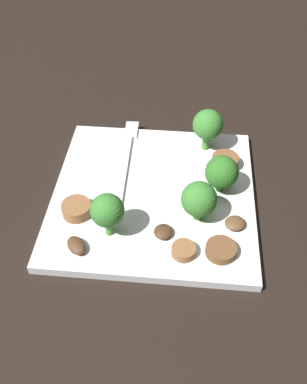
{
  "coord_description": "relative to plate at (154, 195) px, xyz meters",
  "views": [
    {
      "loc": [
        -0.36,
        -0.03,
        0.39
      ],
      "look_at": [
        0.0,
        0.0,
        0.01
      ],
      "focal_mm": 40.28,
      "sensor_mm": 36.0,
      "label": 1
    }
  ],
  "objects": [
    {
      "name": "ground_plane",
      "position": [
        0.0,
        0.0,
        -0.01
      ],
      "size": [
        1.4,
        1.4,
        0.0
      ],
      "primitive_type": "plane",
      "color": "black"
    },
    {
      "name": "plate",
      "position": [
        0.0,
        0.0,
        0.0
      ],
      "size": [
        0.24,
        0.24,
        0.01
      ],
      "primitive_type": "cube",
      "color": "white",
      "rests_on": "ground_plane"
    },
    {
      "name": "fork",
      "position": [
        0.06,
        0.04,
        0.01
      ],
      "size": [
        0.18,
        0.02,
        0.0
      ],
      "rotation": [
        0.0,
        0.0,
        0.03
      ],
      "color": "silver",
      "rests_on": "plate"
    },
    {
      "name": "broccoli_floret_0",
      "position": [
        -0.07,
        0.04,
        0.04
      ],
      "size": [
        0.04,
        0.04,
        0.06
      ],
      "color": "#408630",
      "rests_on": "plate"
    },
    {
      "name": "broccoli_floret_1",
      "position": [
        0.01,
        -0.08,
        0.03
      ],
      "size": [
        0.04,
        0.04,
        0.05
      ],
      "color": "#347525",
      "rests_on": "plate"
    },
    {
      "name": "broccoli_floret_2",
      "position": [
        -0.04,
        -0.05,
        0.04
      ],
      "size": [
        0.04,
        0.04,
        0.05
      ],
      "color": "#408630",
      "rests_on": "plate"
    },
    {
      "name": "broccoli_floret_3",
      "position": [
        0.09,
        -0.06,
        0.04
      ],
      "size": [
        0.04,
        0.04,
        0.06
      ],
      "color": "#408630",
      "rests_on": "plate"
    },
    {
      "name": "sausage_slice_0",
      "position": [
        -0.09,
        -0.04,
        0.01
      ],
      "size": [
        0.04,
        0.04,
        0.01
      ],
      "primitive_type": "cylinder",
      "rotation": [
        0.0,
        0.0,
        1.04
      ],
      "color": "brown",
      "rests_on": "plate"
    },
    {
      "name": "sausage_slice_1",
      "position": [
        -0.08,
        -0.08,
        0.01
      ],
      "size": [
        0.04,
        0.04,
        0.01
      ],
      "primitive_type": "cylinder",
      "rotation": [
        0.0,
        0.0,
        1.41
      ],
      "color": "brown",
      "rests_on": "plate"
    },
    {
      "name": "sausage_slice_2",
      "position": [
        -0.04,
        0.09,
        0.01
      ],
      "size": [
        0.05,
        0.05,
        0.01
      ],
      "primitive_type": "cylinder",
      "rotation": [
        0.0,
        0.0,
        2.11
      ],
      "color": "brown",
      "rests_on": "plate"
    },
    {
      "name": "sausage_slice_3",
      "position": [
        0.05,
        -0.09,
        0.01
      ],
      "size": [
        0.04,
        0.04,
        0.02
      ],
      "primitive_type": "cylinder",
      "rotation": [
        0.0,
        0.0,
        2.84
      ],
      "color": "brown",
      "rests_on": "plate"
    },
    {
      "name": "mushroom_0",
      "position": [
        -0.06,
        -0.02,
        0.01
      ],
      "size": [
        0.02,
        0.02,
        0.01
      ],
      "primitive_type": "ellipsoid",
      "rotation": [
        0.0,
        0.0,
        6.19
      ],
      "color": "#422B19",
      "rests_on": "plate"
    },
    {
      "name": "mushroom_1",
      "position": [
        -0.09,
        0.07,
        0.01
      ],
      "size": [
        0.03,
        0.03,
        0.01
      ],
      "primitive_type": "ellipsoid",
      "rotation": [
        0.0,
        0.0,
        3.82
      ],
      "color": "#4C331E",
      "rests_on": "plate"
    },
    {
      "name": "mushroom_3",
      "position": [
        -0.04,
        -0.1,
        0.01
      ],
      "size": [
        0.03,
        0.03,
        0.01
      ],
      "primitive_type": "ellipsoid",
      "rotation": [
        0.0,
        0.0,
        5.13
      ],
      "color": "brown",
      "rests_on": "plate"
    }
  ]
}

